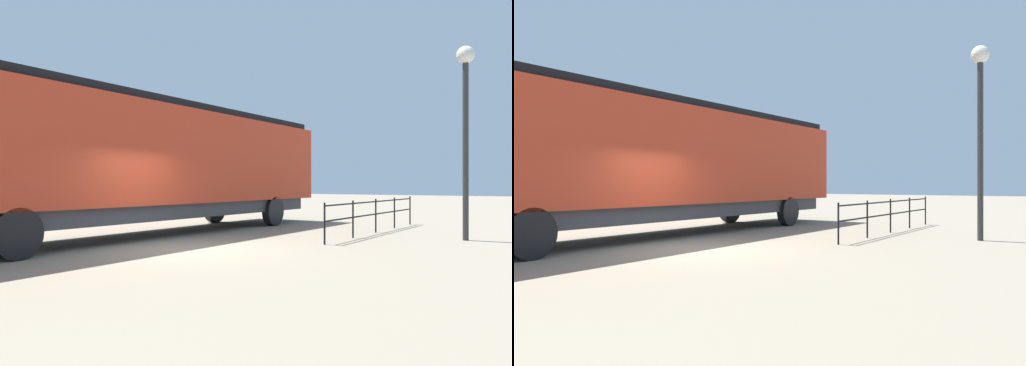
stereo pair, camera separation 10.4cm
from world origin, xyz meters
TOP-DOWN VIEW (x-y plane):
  - ground_plane at (0.00, 0.00)m, footprint 120.00×120.00m
  - locomotive at (-3.14, 2.50)m, footprint 3.12×15.87m
  - lamp_post at (5.33, 5.85)m, footprint 0.50×0.50m
  - platform_fence at (2.44, 6.60)m, footprint 0.05×7.68m

SIDE VIEW (x-z plane):
  - ground_plane at x=0.00m, z-range 0.00..0.00m
  - platform_fence at x=2.44m, z-range 0.17..1.26m
  - locomotive at x=-3.14m, z-range 0.25..4.35m
  - lamp_post at x=5.33m, z-range 1.11..6.57m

